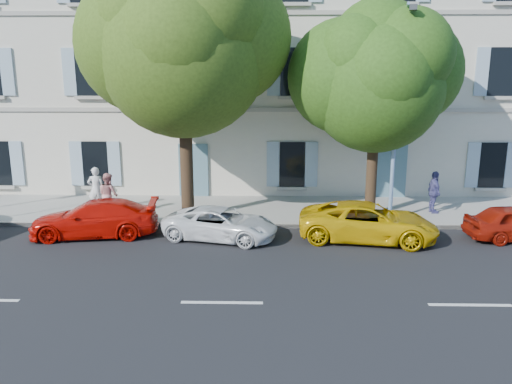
{
  "coord_description": "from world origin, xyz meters",
  "views": [
    {
      "loc": [
        1.08,
        -15.21,
        5.35
      ],
      "look_at": [
        0.7,
        2.0,
        1.4
      ],
      "focal_mm": 35.0,
      "sensor_mm": 36.0,
      "label": 1
    }
  ],
  "objects_px": {
    "pedestrian_a": "(96,189)",
    "pedestrian_c": "(434,192)",
    "street_lamp": "(398,104)",
    "car_white_coupe": "(221,224)",
    "tree_left": "(183,53)",
    "tree_right": "(376,85)",
    "pedestrian_b": "(109,194)",
    "car_red_coupe": "(95,218)",
    "car_yellow_supercar": "(368,222)"
  },
  "relations": [
    {
      "from": "pedestrian_c",
      "to": "tree_right",
      "type": "bearing_deg",
      "value": 93.75
    },
    {
      "from": "tree_left",
      "to": "pedestrian_a",
      "type": "relative_size",
      "value": 5.31
    },
    {
      "from": "street_lamp",
      "to": "pedestrian_c",
      "type": "distance_m",
      "value": 4.14
    },
    {
      "from": "street_lamp",
      "to": "pedestrian_b",
      "type": "distance_m",
      "value": 11.25
    },
    {
      "from": "tree_right",
      "to": "tree_left",
      "type": "bearing_deg",
      "value": -175.55
    },
    {
      "from": "car_red_coupe",
      "to": "pedestrian_a",
      "type": "xyz_separation_m",
      "value": [
        -0.85,
        2.78,
        0.41
      ]
    },
    {
      "from": "street_lamp",
      "to": "pedestrian_c",
      "type": "relative_size",
      "value": 4.55
    },
    {
      "from": "tree_left",
      "to": "pedestrian_a",
      "type": "height_order",
      "value": "tree_left"
    },
    {
      "from": "car_red_coupe",
      "to": "pedestrian_a",
      "type": "bearing_deg",
      "value": -169.95
    },
    {
      "from": "pedestrian_c",
      "to": "pedestrian_a",
      "type": "bearing_deg",
      "value": 85.0
    },
    {
      "from": "tree_left",
      "to": "car_red_coupe",
      "type": "bearing_deg",
      "value": -148.17
    },
    {
      "from": "tree_left",
      "to": "tree_right",
      "type": "relative_size",
      "value": 1.22
    },
    {
      "from": "pedestrian_a",
      "to": "car_red_coupe",
      "type": "bearing_deg",
      "value": 93.6
    },
    {
      "from": "car_white_coupe",
      "to": "pedestrian_a",
      "type": "distance_m",
      "value": 6.06
    },
    {
      "from": "car_yellow_supercar",
      "to": "pedestrian_a",
      "type": "height_order",
      "value": "pedestrian_a"
    },
    {
      "from": "car_red_coupe",
      "to": "tree_right",
      "type": "distance_m",
      "value": 11.14
    },
    {
      "from": "tree_left",
      "to": "tree_right",
      "type": "distance_m",
      "value": 7.09
    },
    {
      "from": "tree_right",
      "to": "pedestrian_c",
      "type": "bearing_deg",
      "value": 8.66
    },
    {
      "from": "car_yellow_supercar",
      "to": "tree_left",
      "type": "height_order",
      "value": "tree_left"
    },
    {
      "from": "pedestrian_a",
      "to": "pedestrian_c",
      "type": "xyz_separation_m",
      "value": [
        13.34,
        -0.02,
        -0.06
      ]
    },
    {
      "from": "car_red_coupe",
      "to": "pedestrian_b",
      "type": "xyz_separation_m",
      "value": [
        -0.15,
        2.11,
        0.36
      ]
    },
    {
      "from": "car_red_coupe",
      "to": "tree_left",
      "type": "relative_size",
      "value": 0.46
    },
    {
      "from": "tree_right",
      "to": "pedestrian_b",
      "type": "height_order",
      "value": "tree_right"
    },
    {
      "from": "tree_right",
      "to": "pedestrian_b",
      "type": "xyz_separation_m",
      "value": [
        -10.08,
        -0.26,
        -4.13
      ]
    },
    {
      "from": "tree_left",
      "to": "pedestrian_c",
      "type": "xyz_separation_m",
      "value": [
        9.54,
        0.93,
        -5.24
      ]
    },
    {
      "from": "car_red_coupe",
      "to": "tree_left",
      "type": "bearing_deg",
      "value": 114.79
    },
    {
      "from": "pedestrian_a",
      "to": "pedestrian_c",
      "type": "height_order",
      "value": "pedestrian_a"
    },
    {
      "from": "car_white_coupe",
      "to": "pedestrian_c",
      "type": "height_order",
      "value": "pedestrian_c"
    },
    {
      "from": "car_red_coupe",
      "to": "tree_right",
      "type": "bearing_deg",
      "value": 96.4
    },
    {
      "from": "car_red_coupe",
      "to": "car_yellow_supercar",
      "type": "relative_size",
      "value": 0.94
    },
    {
      "from": "car_red_coupe",
      "to": "street_lamp",
      "type": "xyz_separation_m",
      "value": [
        10.54,
        1.55,
        3.81
      ]
    },
    {
      "from": "pedestrian_a",
      "to": "pedestrian_b",
      "type": "bearing_deg",
      "value": 122.95
    },
    {
      "from": "car_yellow_supercar",
      "to": "pedestrian_b",
      "type": "height_order",
      "value": "pedestrian_b"
    },
    {
      "from": "car_white_coupe",
      "to": "street_lamp",
      "type": "xyz_separation_m",
      "value": [
        6.16,
        1.78,
        3.9
      ]
    },
    {
      "from": "tree_left",
      "to": "car_white_coupe",
      "type": "bearing_deg",
      "value": -55.05
    },
    {
      "from": "street_lamp",
      "to": "car_white_coupe",
      "type": "bearing_deg",
      "value": -163.87
    },
    {
      "from": "car_yellow_supercar",
      "to": "pedestrian_a",
      "type": "relative_size",
      "value": 2.58
    },
    {
      "from": "car_white_coupe",
      "to": "car_yellow_supercar",
      "type": "relative_size",
      "value": 0.84
    },
    {
      "from": "tree_left",
      "to": "pedestrian_c",
      "type": "relative_size",
      "value": 5.68
    },
    {
      "from": "tree_left",
      "to": "tree_right",
      "type": "height_order",
      "value": "tree_left"
    },
    {
      "from": "pedestrian_b",
      "to": "tree_right",
      "type": "bearing_deg",
      "value": -138.64
    },
    {
      "from": "tree_left",
      "to": "pedestrian_c",
      "type": "distance_m",
      "value": 10.93
    },
    {
      "from": "pedestrian_a",
      "to": "pedestrian_b",
      "type": "height_order",
      "value": "pedestrian_a"
    },
    {
      "from": "car_red_coupe",
      "to": "pedestrian_b",
      "type": "bearing_deg",
      "value": 177.13
    },
    {
      "from": "pedestrian_a",
      "to": "tree_left",
      "type": "bearing_deg",
      "value": 152.41
    },
    {
      "from": "pedestrian_b",
      "to": "street_lamp",
      "type": "bearing_deg",
      "value": -143.1
    },
    {
      "from": "tree_left",
      "to": "street_lamp",
      "type": "distance_m",
      "value": 7.81
    },
    {
      "from": "tree_left",
      "to": "street_lamp",
      "type": "bearing_deg",
      "value": -2.06
    },
    {
      "from": "tree_left",
      "to": "pedestrian_b",
      "type": "bearing_deg",
      "value": 174.69
    },
    {
      "from": "car_white_coupe",
      "to": "tree_left",
      "type": "xyz_separation_m",
      "value": [
        -1.44,
        2.06,
        5.69
      ]
    }
  ]
}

